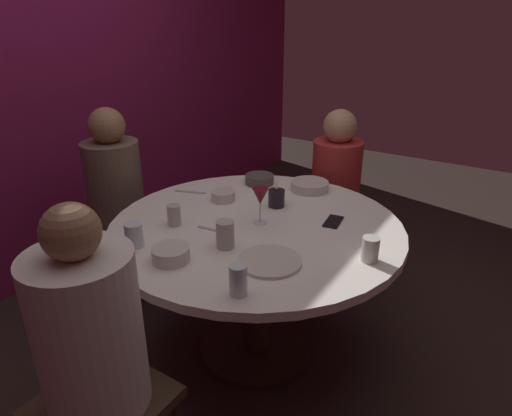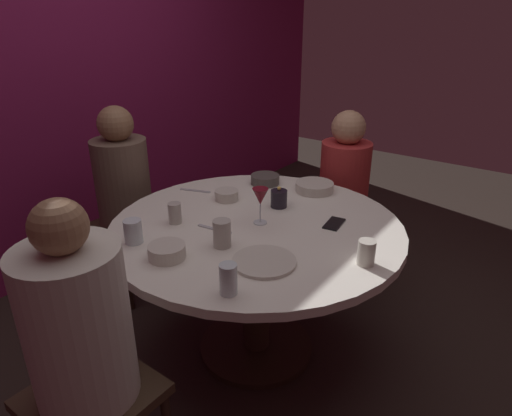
{
  "view_description": "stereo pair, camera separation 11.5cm",
  "coord_description": "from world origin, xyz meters",
  "px_view_note": "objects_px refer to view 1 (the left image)",
  "views": [
    {
      "loc": [
        -1.6,
        -1.04,
        1.66
      ],
      "look_at": [
        0.0,
        0.0,
        0.83
      ],
      "focal_mm": 31.25,
      "sensor_mm": 36.0,
      "label": 1
    },
    {
      "loc": [
        -1.53,
        -1.14,
        1.66
      ],
      "look_at": [
        0.0,
        0.0,
        0.83
      ],
      "focal_mm": 31.25,
      "sensor_mm": 36.0,
      "label": 2
    }
  ],
  "objects_px": {
    "wine_glass": "(260,198)",
    "cup_far_edge": "(238,280)",
    "bowl_serving_large": "(260,179)",
    "bowl_sauce_side": "(309,186)",
    "cup_by_left_diner": "(134,235)",
    "cup_by_right_diner": "(174,215)",
    "bowl_salad_center": "(223,196)",
    "seated_diner_right": "(336,176)",
    "seated_diner_back": "(115,185)",
    "dinner_plate": "(270,261)",
    "cup_center_front": "(370,249)",
    "candle_holder": "(276,198)",
    "cell_phone": "(333,222)",
    "bowl_small_white": "(171,254)",
    "cup_near_candle": "(225,234)",
    "dining_table": "(256,250)",
    "seated_diner_left": "(90,338)"
  },
  "relations": [
    {
      "from": "bowl_serving_large",
      "to": "cup_by_right_diner",
      "type": "height_order",
      "value": "cup_by_right_diner"
    },
    {
      "from": "seated_diner_right",
      "to": "cup_by_left_diner",
      "type": "height_order",
      "value": "seated_diner_right"
    },
    {
      "from": "seated_diner_back",
      "to": "cup_by_right_diner",
      "type": "distance_m",
      "value": 0.72
    },
    {
      "from": "dining_table",
      "to": "candle_holder",
      "type": "relative_size",
      "value": 12.44
    },
    {
      "from": "wine_glass",
      "to": "cup_by_left_diner",
      "type": "relative_size",
      "value": 1.67
    },
    {
      "from": "cup_near_candle",
      "to": "cup_by_left_diner",
      "type": "distance_m",
      "value": 0.39
    },
    {
      "from": "cup_near_candle",
      "to": "cup_by_right_diner",
      "type": "height_order",
      "value": "cup_near_candle"
    },
    {
      "from": "cell_phone",
      "to": "bowl_sauce_side",
      "type": "xyz_separation_m",
      "value": [
        0.32,
        0.29,
        0.02
      ]
    },
    {
      "from": "candle_holder",
      "to": "cup_by_right_diner",
      "type": "xyz_separation_m",
      "value": [
        -0.45,
        0.29,
        0.0
      ]
    },
    {
      "from": "bowl_sauce_side",
      "to": "bowl_serving_large",
      "type": "bearing_deg",
      "value": 103.04
    },
    {
      "from": "seated_diner_right",
      "to": "candle_holder",
      "type": "height_order",
      "value": "seated_diner_right"
    },
    {
      "from": "dining_table",
      "to": "bowl_small_white",
      "type": "relative_size",
      "value": 9.08
    },
    {
      "from": "seated_diner_back",
      "to": "bowl_serving_large",
      "type": "height_order",
      "value": "seated_diner_back"
    },
    {
      "from": "cup_far_edge",
      "to": "cup_by_left_diner",
      "type": "bearing_deg",
      "value": 84.92
    },
    {
      "from": "cup_by_left_diner",
      "to": "cup_center_front",
      "type": "relative_size",
      "value": 1.02
    },
    {
      "from": "seated_diner_right",
      "to": "bowl_small_white",
      "type": "bearing_deg",
      "value": -3.97
    },
    {
      "from": "cup_by_left_diner",
      "to": "seated_diner_left",
      "type": "bearing_deg",
      "value": -146.95
    },
    {
      "from": "bowl_small_white",
      "to": "cup_by_right_diner",
      "type": "distance_m",
      "value": 0.33
    },
    {
      "from": "cup_by_left_diner",
      "to": "bowl_serving_large",
      "type": "bearing_deg",
      "value": -2.06
    },
    {
      "from": "dinner_plate",
      "to": "bowl_sauce_side",
      "type": "xyz_separation_m",
      "value": [
        0.81,
        0.23,
        0.02
      ]
    },
    {
      "from": "seated_diner_right",
      "to": "wine_glass",
      "type": "distance_m",
      "value": 0.94
    },
    {
      "from": "wine_glass",
      "to": "bowl_serving_large",
      "type": "relative_size",
      "value": 1.06
    },
    {
      "from": "seated_diner_left",
      "to": "wine_glass",
      "type": "xyz_separation_m",
      "value": [
        0.96,
        -0.01,
        0.15
      ]
    },
    {
      "from": "cell_phone",
      "to": "cup_by_right_diner",
      "type": "distance_m",
      "value": 0.76
    },
    {
      "from": "bowl_salad_center",
      "to": "bowl_sauce_side",
      "type": "distance_m",
      "value": 0.5
    },
    {
      "from": "dining_table",
      "to": "candle_holder",
      "type": "xyz_separation_m",
      "value": [
        0.23,
        0.03,
        0.19
      ]
    },
    {
      "from": "candle_holder",
      "to": "bowl_salad_center",
      "type": "bearing_deg",
      "value": 107.66
    },
    {
      "from": "dining_table",
      "to": "bowl_sauce_side",
      "type": "bearing_deg",
      "value": -1.3
    },
    {
      "from": "bowl_salad_center",
      "to": "bowl_sauce_side",
      "type": "height_order",
      "value": "bowl_salad_center"
    },
    {
      "from": "cup_by_right_diner",
      "to": "cup_far_edge",
      "type": "height_order",
      "value": "cup_far_edge"
    },
    {
      "from": "seated_diner_back",
      "to": "bowl_salad_center",
      "type": "relative_size",
      "value": 9.49
    },
    {
      "from": "seated_diner_back",
      "to": "cell_phone",
      "type": "height_order",
      "value": "seated_diner_back"
    },
    {
      "from": "wine_glass",
      "to": "bowl_salad_center",
      "type": "bearing_deg",
      "value": 67.9
    },
    {
      "from": "dinner_plate",
      "to": "bowl_serving_large",
      "type": "bearing_deg",
      "value": 35.24
    },
    {
      "from": "candle_holder",
      "to": "wine_glass",
      "type": "xyz_separation_m",
      "value": [
        -0.22,
        -0.04,
        0.08
      ]
    },
    {
      "from": "cup_by_left_diner",
      "to": "bowl_small_white",
      "type": "bearing_deg",
      "value": -91.75
    },
    {
      "from": "dinner_plate",
      "to": "cup_center_front",
      "type": "bearing_deg",
      "value": -54.46
    },
    {
      "from": "seated_diner_left",
      "to": "bowl_serving_large",
      "type": "distance_m",
      "value": 1.44
    },
    {
      "from": "dinner_plate",
      "to": "cup_far_edge",
      "type": "height_order",
      "value": "cup_far_edge"
    },
    {
      "from": "dining_table",
      "to": "bowl_sauce_side",
      "type": "xyz_separation_m",
      "value": [
        0.53,
        -0.01,
        0.17
      ]
    },
    {
      "from": "cell_phone",
      "to": "cup_far_edge",
      "type": "distance_m",
      "value": 0.74
    },
    {
      "from": "dinner_plate",
      "to": "bowl_sauce_side",
      "type": "bearing_deg",
      "value": 16.02
    },
    {
      "from": "seated_diner_left",
      "to": "seated_diner_back",
      "type": "xyz_separation_m",
      "value": [
        0.95,
        0.99,
        0.01
      ]
    },
    {
      "from": "wine_glass",
      "to": "cup_far_edge",
      "type": "xyz_separation_m",
      "value": [
        -0.54,
        -0.25,
        -0.07
      ]
    },
    {
      "from": "seated_diner_back",
      "to": "wine_glass",
      "type": "bearing_deg",
      "value": 0.87
    },
    {
      "from": "dining_table",
      "to": "cup_by_right_diner",
      "type": "relative_size",
      "value": 13.95
    },
    {
      "from": "bowl_sauce_side",
      "to": "cup_by_left_diner",
      "type": "height_order",
      "value": "cup_by_left_diner"
    },
    {
      "from": "seated_diner_back",
      "to": "bowl_serving_large",
      "type": "xyz_separation_m",
      "value": [
        0.47,
        -0.71,
        0.04
      ]
    },
    {
      "from": "cup_by_right_diner",
      "to": "bowl_salad_center",
      "type": "bearing_deg",
      "value": -2.0
    },
    {
      "from": "dinner_plate",
      "to": "cup_center_front",
      "type": "height_order",
      "value": "cup_center_front"
    }
  ]
}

